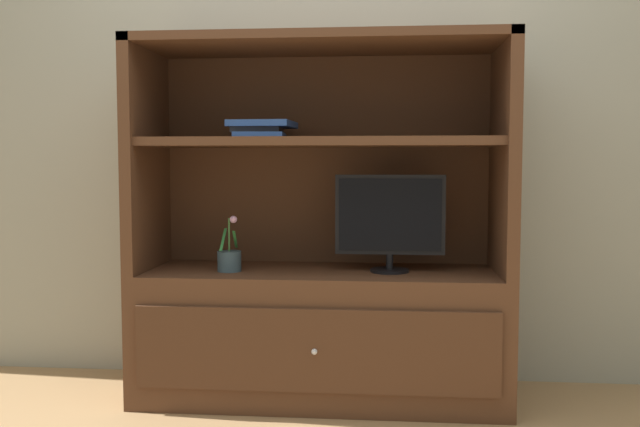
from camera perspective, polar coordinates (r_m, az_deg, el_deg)
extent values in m
cube|color=gray|center=(3.37, 0.65, 10.59)|extent=(6.00, 0.10, 2.80)
cube|color=#4C2D1C|center=(3.10, 0.09, -9.75)|extent=(1.58, 0.53, 0.56)
cube|color=#462A19|center=(2.83, -0.44, -11.10)|extent=(1.46, 0.02, 0.34)
sphere|color=silver|center=(2.82, -0.47, -11.18)|extent=(0.02, 0.02, 0.02)
cube|color=#4C2D1C|center=(3.17, -13.90, 4.54)|extent=(0.05, 0.53, 0.98)
cube|color=#4C2D1C|center=(3.03, 14.73, 4.54)|extent=(0.05, 0.53, 0.98)
cube|color=#4C2D1C|center=(3.26, 0.51, 4.65)|extent=(1.58, 0.02, 0.98)
cube|color=#4C2D1C|center=(3.04, 0.09, 13.64)|extent=(1.58, 0.53, 0.04)
cube|color=#4C2D1C|center=(3.00, 0.09, 5.82)|extent=(1.48, 0.48, 0.04)
cylinder|color=black|center=(3.01, 5.68, -4.63)|extent=(0.17, 0.17, 0.01)
cylinder|color=black|center=(3.00, 5.68, -3.92)|extent=(0.03, 0.03, 0.06)
cube|color=black|center=(2.98, 5.71, -0.09)|extent=(0.46, 0.02, 0.34)
cube|color=black|center=(2.97, 5.71, -0.11)|extent=(0.43, 0.00, 0.30)
cylinder|color=#384C56|center=(3.03, -7.38, -3.87)|extent=(0.10, 0.10, 0.09)
cylinder|color=#3D6B33|center=(3.01, -7.40, -1.71)|extent=(0.01, 0.01, 0.14)
cube|color=#2D7A38|center=(3.02, -6.92, -2.11)|extent=(0.03, 0.13, 0.09)
cube|color=#2D7A38|center=(3.02, -7.88, -2.11)|extent=(0.02, 0.13, 0.08)
sphere|color=#DB9EC6|center=(3.01, -7.05, -0.48)|extent=(0.03, 0.03, 0.03)
cube|color=#2D519E|center=(3.03, -4.86, 6.33)|extent=(0.23, 0.33, 0.02)
cube|color=black|center=(3.05, -5.09, 6.75)|extent=(0.22, 0.27, 0.02)
cube|color=#2D519E|center=(3.05, -4.66, 7.24)|extent=(0.27, 0.30, 0.03)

